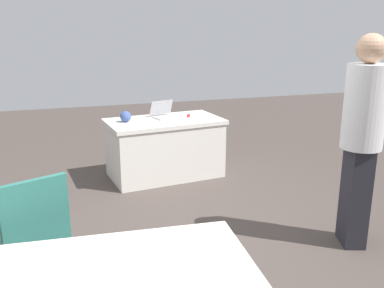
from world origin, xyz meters
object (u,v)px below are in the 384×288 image
at_px(table_foreground, 165,148).
at_px(chair_near_front, 31,234).
at_px(laptop_silver, 165,114).
at_px(person_attendee_browsing, 362,132).
at_px(scissors_red, 188,116).
at_px(yarn_ball, 126,117).

bearing_deg(table_foreground, chair_near_front, 57.70).
bearing_deg(laptop_silver, person_attendee_browsing, 97.59).
bearing_deg(person_attendee_browsing, chair_near_front, 111.58).
xyz_separation_m(chair_near_front, scissors_red, (-1.85, -2.48, 0.17)).
xyz_separation_m(laptop_silver, yarn_ball, (0.53, 0.12, 0.03)).
bearing_deg(yarn_ball, person_attendee_browsing, 125.73).
distance_m(person_attendee_browsing, laptop_silver, 2.61).
bearing_deg(laptop_silver, scissors_red, 159.90).
xyz_separation_m(table_foreground, person_attendee_browsing, (-1.13, 2.23, 0.65)).
xyz_separation_m(laptop_silver, scissors_red, (-0.31, 0.02, -0.04)).
distance_m(person_attendee_browsing, yarn_ball, 2.77).
relative_size(chair_near_front, scissors_red, 5.44).
bearing_deg(scissors_red, laptop_silver, -72.27).
bearing_deg(person_attendee_browsing, laptop_silver, 43.33).
bearing_deg(person_attendee_browsing, yarn_ball, 54.43).
height_order(table_foreground, scissors_red, scissors_red).
relative_size(table_foreground, laptop_silver, 3.86).
bearing_deg(laptop_silver, yarn_ball, -4.38).
xyz_separation_m(table_foreground, yarn_ball, (0.48, -0.01, 0.43)).
bearing_deg(yarn_ball, laptop_silver, -167.34).
relative_size(laptop_silver, yarn_ball, 2.90).
xyz_separation_m(person_attendee_browsing, yarn_ball, (1.61, -2.24, -0.22)).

